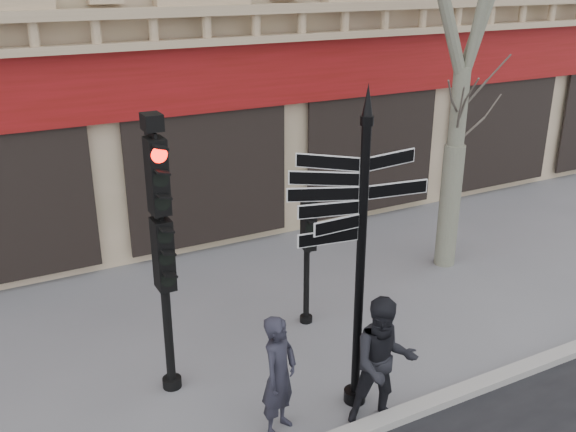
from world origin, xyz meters
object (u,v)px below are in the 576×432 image
Objects in this scene: traffic_signal_secondary at (307,238)px; pedestrian_a at (279,376)px; pedestrian_b at (384,362)px; fingerpost at (363,201)px; traffic_signal_main at (160,225)px.

pedestrian_a is at bearing -116.36° from traffic_signal_secondary.
fingerpost is at bearing 117.90° from pedestrian_b.
traffic_signal_main is 1.79× the size of traffic_signal_secondary.
traffic_signal_main is at bearing -154.98° from traffic_signal_secondary.
pedestrian_b is (0.07, -0.51, -2.03)m from fingerpost.
pedestrian_a is at bearing -159.62° from fingerpost.
traffic_signal_secondary is 2.84m from pedestrian_a.
traffic_signal_main is at bearing 87.21° from pedestrian_a.
pedestrian_b is (-0.38, -2.67, -0.64)m from traffic_signal_secondary.
traffic_signal_secondary reaches higher than pedestrian_b.
pedestrian_b is at bearing -87.96° from traffic_signal_secondary.
traffic_signal_secondary reaches higher than pedestrian_a.
fingerpost reaches higher than traffic_signal_main.
traffic_signal_secondary is (0.45, 2.16, -1.39)m from fingerpost.
traffic_signal_main reaches higher than traffic_signal_secondary.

